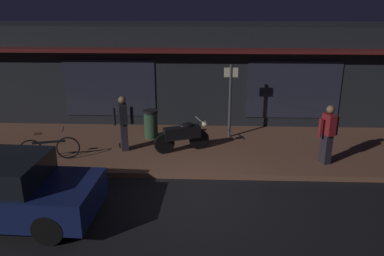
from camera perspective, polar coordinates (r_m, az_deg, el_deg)
The scene contains 9 objects.
ground_plane at distance 9.54m, azimuth 0.66°, elevation -10.16°, with size 60.00×60.00×0.00m, color black.
sidewalk_slab at distance 12.22m, azimuth 1.07°, elevation -2.97°, with size 18.00×4.00×0.15m, color brown.
storefront_building at distance 14.99m, azimuth 1.40°, elevation 8.08°, with size 18.00×3.30×3.60m.
motorcycle at distance 11.67m, azimuth -1.30°, elevation -1.05°, with size 1.63×0.82×0.97m.
bicycle_parked at distance 11.77m, azimuth -20.05°, elevation -2.81°, with size 1.61×0.55×0.91m.
person_photographer at distance 11.79m, azimuth -9.96°, elevation 0.83°, with size 0.61×0.43×1.67m.
person_bystander at distance 11.31m, azimuth 19.16°, elevation -0.75°, with size 0.61×0.43×1.67m.
sign_post at distance 12.64m, azimuth 5.59°, elevation 4.55°, with size 0.44×0.09×2.40m.
trash_bin at distance 12.83m, azimuth -6.01°, elevation 0.62°, with size 0.48×0.48×0.93m.
Camera 1 is at (0.22, -8.32, 4.66)m, focal length 36.62 mm.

